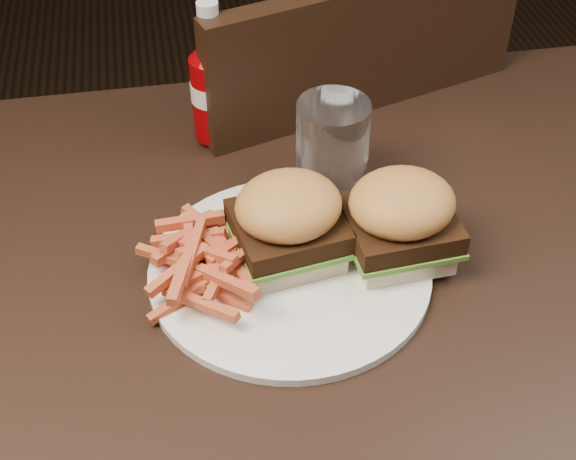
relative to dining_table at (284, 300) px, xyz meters
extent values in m
cube|color=black|center=(0.00, 0.00, 0.00)|extent=(1.20, 0.80, 0.04)
cube|color=black|center=(0.10, 0.50, -0.30)|extent=(0.57, 0.57, 0.04)
cylinder|color=white|center=(0.01, 0.02, 0.03)|extent=(0.28, 0.28, 0.01)
cube|color=beige|center=(0.01, 0.03, 0.04)|extent=(0.11, 0.10, 0.02)
cube|color=#F7E9BA|center=(0.12, 0.02, 0.04)|extent=(0.10, 0.09, 0.02)
cylinder|color=#830105|center=(-0.04, 0.26, 0.08)|extent=(0.06, 0.06, 0.10)
cylinder|color=white|center=(0.08, 0.14, 0.08)|extent=(0.10, 0.10, 0.12)
camera|label=1|loc=(-0.10, -0.55, 0.59)|focal=50.00mm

